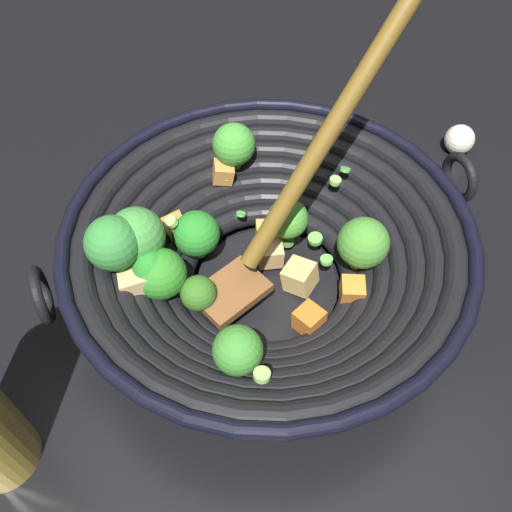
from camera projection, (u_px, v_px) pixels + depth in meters
The scene contains 3 objects.
ground_plane at pixel (267, 288), 0.60m from camera, with size 4.00×4.00×0.00m, color black.
wok at pixel (264, 251), 0.55m from camera, with size 0.41×0.40×0.29m.
garlic_bulb at pixel (459, 140), 0.72m from camera, with size 0.04×0.04×0.04m, color silver.
Camera 1 is at (0.04, -0.34, 0.50)m, focal length 38.40 mm.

